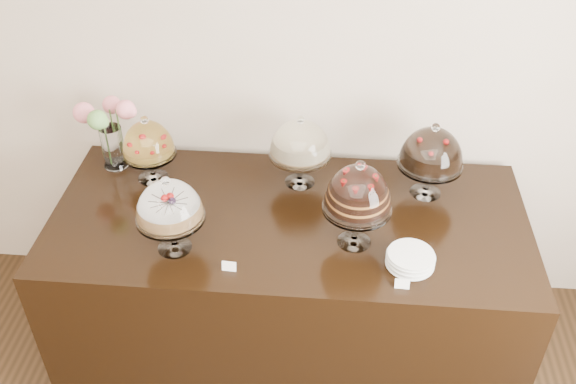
# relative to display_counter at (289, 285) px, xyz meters

# --- Properties ---
(wall_back) EXTENTS (5.00, 0.04, 3.00)m
(wall_back) POSITION_rel_display_counter_xyz_m (-0.24, 0.55, 1.05)
(wall_back) COLOR beige
(wall_back) RESTS_ON ground
(display_counter) EXTENTS (2.20, 1.00, 0.90)m
(display_counter) POSITION_rel_display_counter_xyz_m (0.00, 0.00, 0.00)
(display_counter) COLOR black
(display_counter) RESTS_ON ground
(cake_stand_sugar_sponge) EXTENTS (0.29, 0.29, 0.38)m
(cake_stand_sugar_sponge) POSITION_rel_display_counter_xyz_m (-0.48, -0.25, 0.69)
(cake_stand_sugar_sponge) COLOR white
(cake_stand_sugar_sponge) RESTS_ON display_counter
(cake_stand_choco_layer) EXTENTS (0.30, 0.30, 0.43)m
(cake_stand_choco_layer) POSITION_rel_display_counter_xyz_m (0.30, -0.15, 0.72)
(cake_stand_choco_layer) COLOR white
(cake_stand_choco_layer) RESTS_ON display_counter
(cake_stand_cheesecake) EXTENTS (0.30, 0.30, 0.38)m
(cake_stand_cheesecake) POSITION_rel_display_counter_xyz_m (0.03, 0.27, 0.68)
(cake_stand_cheesecake) COLOR white
(cake_stand_cheesecake) RESTS_ON display_counter
(cake_stand_dark_choco) EXTENTS (0.31, 0.31, 0.39)m
(cake_stand_dark_choco) POSITION_rel_display_counter_xyz_m (0.64, 0.24, 0.69)
(cake_stand_dark_choco) COLOR white
(cake_stand_dark_choco) RESTS_ON display_counter
(cake_stand_fruit_tart) EXTENTS (0.26, 0.26, 0.35)m
(cake_stand_fruit_tart) POSITION_rel_display_counter_xyz_m (-0.70, 0.24, 0.66)
(cake_stand_fruit_tart) COLOR white
(cake_stand_fruit_tart) RESTS_ON display_counter
(flower_vase) EXTENTS (0.30, 0.29, 0.37)m
(flower_vase) POSITION_rel_display_counter_xyz_m (-0.92, 0.33, 0.68)
(flower_vase) COLOR white
(flower_vase) RESTS_ON display_counter
(plate_stack) EXTENTS (0.20, 0.20, 0.06)m
(plate_stack) POSITION_rel_display_counter_xyz_m (0.53, -0.27, 0.48)
(plate_stack) COLOR white
(plate_stack) RESTS_ON display_counter
(price_card_left) EXTENTS (0.06, 0.02, 0.04)m
(price_card_left) POSITION_rel_display_counter_xyz_m (-0.22, -0.37, 0.47)
(price_card_left) COLOR white
(price_card_left) RESTS_ON display_counter
(price_card_right) EXTENTS (0.06, 0.02, 0.04)m
(price_card_right) POSITION_rel_display_counter_xyz_m (0.49, -0.41, 0.47)
(price_card_right) COLOR white
(price_card_right) RESTS_ON display_counter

